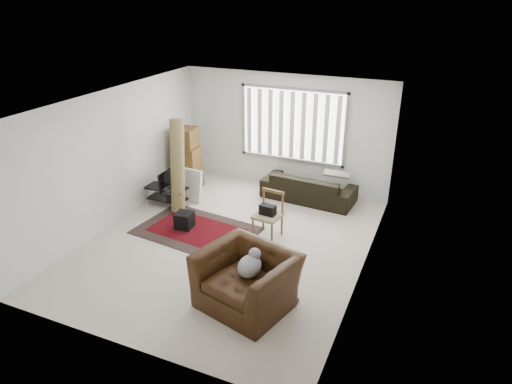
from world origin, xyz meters
TOP-DOWN VIEW (x-y plane):
  - room at (0.03, 0.51)m, footprint 6.00×6.02m
  - persian_rug at (-0.80, 0.16)m, footprint 2.44×1.77m
  - tv_stand at (-1.95, 0.90)m, footprint 0.91×0.41m
  - tv at (-1.95, 0.90)m, footprint 0.10×0.74m
  - subwoofer at (-1.07, 0.16)m, footprint 0.36×0.36m
  - moving_boxes at (-2.05, 1.94)m, footprint 0.64×0.59m
  - white_flatpack at (-1.64, 1.37)m, footprint 0.60×0.27m
  - rolled_rug at (-1.62, 0.90)m, footprint 0.43×0.66m
  - sofa at (0.80, 2.45)m, footprint 2.15×1.06m
  - side_chair at (0.59, 0.53)m, footprint 0.54×0.54m
  - armchair at (1.07, -1.52)m, footprint 1.61×1.49m

SIDE VIEW (x-z plane):
  - persian_rug at x=-0.80m, z-range 0.00..0.02m
  - subwoofer at x=-1.07m, z-range 0.02..0.34m
  - tv_stand at x=-1.95m, z-range 0.10..0.56m
  - white_flatpack at x=-1.64m, z-range 0.00..0.74m
  - sofa at x=0.80m, z-range 0.00..0.80m
  - side_chair at x=0.59m, z-range 0.05..0.96m
  - armchair at x=1.07m, z-range 0.00..1.00m
  - tv at x=-1.95m, z-range 0.45..0.88m
  - moving_boxes at x=-2.05m, z-range -0.05..1.43m
  - rolled_rug at x=-1.62m, z-range 0.00..1.99m
  - room at x=0.03m, z-range 0.40..3.11m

